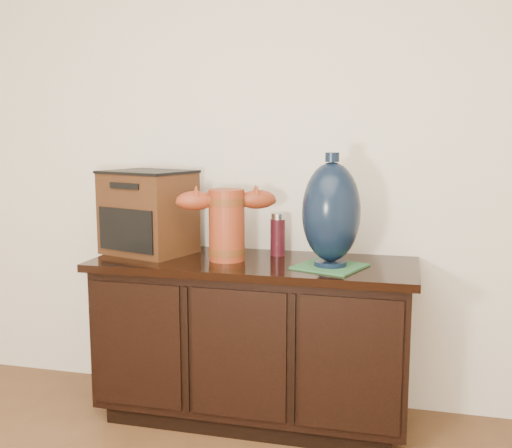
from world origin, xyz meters
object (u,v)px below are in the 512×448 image
(terracotta_vessel, at_px, (227,220))
(spray_can, at_px, (278,235))
(tv_radio, at_px, (148,212))
(sideboard, at_px, (253,338))
(lamp_base, at_px, (331,212))

(terracotta_vessel, height_order, spray_can, terracotta_vessel)
(tv_radio, bearing_deg, terracotta_vessel, 8.24)
(sideboard, relative_size, tv_radio, 3.08)
(sideboard, xyz_separation_m, lamp_base, (0.36, -0.05, 0.61))
(tv_radio, bearing_deg, sideboard, 12.68)
(spray_can, bearing_deg, tv_radio, -171.34)
(lamp_base, height_order, spray_can, lamp_base)
(terracotta_vessel, bearing_deg, sideboard, -14.01)
(sideboard, xyz_separation_m, terracotta_vessel, (-0.12, -0.02, 0.55))
(sideboard, height_order, spray_can, spray_can)
(tv_radio, relative_size, spray_can, 2.36)
(sideboard, height_order, tv_radio, tv_radio)
(lamp_base, bearing_deg, sideboard, 171.49)
(sideboard, distance_m, spray_can, 0.50)
(sideboard, bearing_deg, terracotta_vessel, -169.94)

